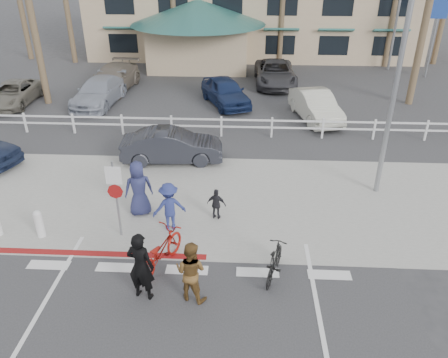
# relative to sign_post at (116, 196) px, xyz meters

# --- Properties ---
(ground) EXTENTS (140.00, 140.00, 0.00)m
(ground) POSITION_rel_sign_post_xyz_m (2.30, -2.20, -1.45)
(ground) COLOR #333335
(bike_path) EXTENTS (12.00, 16.00, 0.01)m
(bike_path) POSITION_rel_sign_post_xyz_m (2.30, -4.20, -1.45)
(bike_path) COLOR #333335
(bike_path) RESTS_ON ground
(sidewalk_plaza) EXTENTS (22.00, 7.00, 0.01)m
(sidewalk_plaza) POSITION_rel_sign_post_xyz_m (2.30, 2.30, -1.44)
(sidewalk_plaza) COLOR gray
(sidewalk_plaza) RESTS_ON ground
(cross_street) EXTENTS (40.00, 5.00, 0.01)m
(cross_street) POSITION_rel_sign_post_xyz_m (2.30, 6.30, -1.45)
(cross_street) COLOR #333335
(cross_street) RESTS_ON ground
(parking_lot) EXTENTS (50.00, 16.00, 0.01)m
(parking_lot) POSITION_rel_sign_post_xyz_m (2.30, 15.80, -1.45)
(parking_lot) COLOR #333335
(parking_lot) RESTS_ON ground
(curb_red) EXTENTS (7.00, 0.25, 0.02)m
(curb_red) POSITION_rel_sign_post_xyz_m (-0.70, -1.00, -1.44)
(curb_red) COLOR maroon
(curb_red) RESTS_ON ground
(rail_fence) EXTENTS (29.40, 0.16, 1.00)m
(rail_fence) POSITION_rel_sign_post_xyz_m (2.80, 8.30, -0.95)
(rail_fence) COLOR silver
(rail_fence) RESTS_ON ground
(sign_post) EXTENTS (0.50, 0.10, 2.90)m
(sign_post) POSITION_rel_sign_post_xyz_m (0.00, 0.00, 0.00)
(sign_post) COLOR gray
(sign_post) RESTS_ON ground
(bollard_0) EXTENTS (0.26, 0.26, 0.95)m
(bollard_0) POSITION_rel_sign_post_xyz_m (-2.50, -0.20, -0.97)
(bollard_0) COLOR silver
(bollard_0) RESTS_ON ground
(streetlight_0) EXTENTS (0.60, 2.00, 9.00)m
(streetlight_0) POSITION_rel_sign_post_xyz_m (8.80, 3.30, 3.05)
(streetlight_0) COLOR gray
(streetlight_0) RESTS_ON ground
(streetlight_1) EXTENTS (0.60, 2.00, 9.50)m
(streetlight_1) POSITION_rel_sign_post_xyz_m (14.30, 21.80, 3.30)
(streetlight_1) COLOR gray
(streetlight_1) RESTS_ON ground
(info_sign) EXTENTS (1.20, 0.16, 5.60)m
(info_sign) POSITION_rel_sign_post_xyz_m (16.30, 19.80, 1.35)
(info_sign) COLOR navy
(info_sign) RESTS_ON ground
(bike_red) EXTENTS (1.49, 2.25, 1.12)m
(bike_red) POSITION_rel_sign_post_xyz_m (1.55, -1.48, -0.89)
(bike_red) COLOR #9D150D
(bike_red) RESTS_ON ground
(rider_red) EXTENTS (0.81, 0.63, 1.97)m
(rider_red) POSITION_rel_sign_post_xyz_m (1.30, -2.67, -0.47)
(rider_red) COLOR black
(rider_red) RESTS_ON ground
(bike_black) EXTENTS (0.94, 1.74, 1.01)m
(bike_black) POSITION_rel_sign_post_xyz_m (4.74, -1.72, -0.95)
(bike_black) COLOR black
(bike_black) RESTS_ON ground
(rider_black) EXTENTS (1.00, 0.89, 1.72)m
(rider_black) POSITION_rel_sign_post_xyz_m (2.56, -2.65, -0.59)
(rider_black) COLOR brown
(rider_black) RESTS_ON ground
(pedestrian_a) EXTENTS (1.21, 0.95, 1.65)m
(pedestrian_a) POSITION_rel_sign_post_xyz_m (1.50, 0.44, -0.63)
(pedestrian_a) COLOR navy
(pedestrian_a) RESTS_ON ground
(pedestrian_child) EXTENTS (0.69, 0.40, 1.11)m
(pedestrian_child) POSITION_rel_sign_post_xyz_m (2.96, 1.12, -0.90)
(pedestrian_child) COLOR #232227
(pedestrian_child) RESTS_ON ground
(pedestrian_b) EXTENTS (1.10, 0.89, 1.94)m
(pedestrian_b) POSITION_rel_sign_post_xyz_m (0.34, 1.31, -0.48)
(pedestrian_b) COLOR navy
(pedestrian_b) RESTS_ON ground
(car_white_sedan) EXTENTS (4.33, 1.82, 1.39)m
(car_white_sedan) POSITION_rel_sign_post_xyz_m (0.79, 5.47, -0.75)
(car_white_sedan) COLOR #212329
(car_white_sedan) RESTS_ON ground
(lot_car_0) EXTENTS (2.31, 4.75, 1.30)m
(lot_car_0) POSITION_rel_sign_post_xyz_m (-9.51, 12.43, -0.80)
(lot_car_0) COLOR #6A655A
(lot_car_0) RESTS_ON ground
(lot_car_1) EXTENTS (2.40, 5.16, 1.46)m
(lot_car_1) POSITION_rel_sign_post_xyz_m (-4.60, 12.76, -0.72)
(lot_car_1) COLOR #9198A7
(lot_car_1) RESTS_ON ground
(lot_car_2) EXTENTS (3.44, 4.85, 1.53)m
(lot_car_2) POSITION_rel_sign_post_xyz_m (2.65, 13.09, -0.68)
(lot_car_2) COLOR #15234A
(lot_car_2) RESTS_ON ground
(lot_car_3) EXTENTS (2.57, 4.77, 1.49)m
(lot_car_3) POSITION_rel_sign_post_xyz_m (7.48, 10.89, -0.70)
(lot_car_3) COLOR beige
(lot_car_3) RESTS_ON ground
(lot_car_4) EXTENTS (2.65, 5.53, 1.55)m
(lot_car_4) POSITION_rel_sign_post_xyz_m (-4.51, 15.48, -0.67)
(lot_car_4) COLOR #6F655A
(lot_car_4) RESTS_ON ground
(lot_car_5) EXTENTS (2.68, 5.56, 1.53)m
(lot_car_5) POSITION_rel_sign_post_xyz_m (5.70, 17.35, -0.69)
(lot_car_5) COLOR #343437
(lot_car_5) RESTS_ON ground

